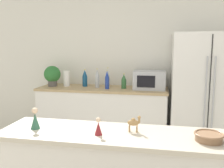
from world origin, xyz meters
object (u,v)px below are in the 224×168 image
Objects in this scene: refrigerator at (204,95)px; back_bottle_3 at (97,78)px; microwave at (150,80)px; potted_plant at (52,75)px; back_bottle_2 at (124,81)px; fruit_bowl at (209,137)px; wise_man_figurine_crimson at (35,120)px; back_bottle_0 at (108,78)px; paper_towel_roll at (67,78)px; back_bottle_4 at (85,78)px; camel_figurine at (134,122)px; wise_man_figurine_blue at (98,127)px; back_bottle_1 at (107,80)px.

refrigerator is 1.62m from back_bottle_3.
refrigerator is at bearing -7.68° from microwave.
potted_plant is 1.19m from back_bottle_2.
wise_man_figurine_crimson reaches higher than fruit_bowl.
paper_towel_roll is at bearing -176.64° from back_bottle_0.
refrigerator is 5.60× the size of back_bottle_0.
microwave is at bearing 0.99° from potted_plant.
back_bottle_4 is (-0.22, 0.06, -0.01)m from back_bottle_3.
back_bottle_3 is 2.06m from wise_man_figurine_crimson.
paper_towel_roll is 0.96m from back_bottle_2.
back_bottle_3 is (-0.82, -0.01, 0.00)m from microwave.
microwave is 1.99m from camel_figurine.
back_bottle_2 is at bearing 93.35° from wise_man_figurine_blue.
back_bottle_0 reaches higher than wise_man_figurine_crimson.
back_bottle_2 is at bearing -176.56° from microwave.
refrigerator is 0.82m from microwave.
potted_plant is 1.65× the size of fruit_bowl.
wise_man_figurine_blue is at bearing -57.90° from potted_plant.
potted_plant is 1.58m from microwave.
back_bottle_4 reaches higher than paper_towel_roll.
back_bottle_1 reaches higher than back_bottle_2.
back_bottle_2 is 1.14× the size of fruit_bowl.
potted_plant is 2.92m from fruit_bowl.
camel_figurine is (1.33, -2.01, -0.04)m from paper_towel_roll.
wise_man_figurine_crimson is at bearing 179.81° from fruit_bowl.
fruit_bowl is at bearing -66.32° from back_bottle_2.
back_bottle_2 reaches higher than fruit_bowl.
wise_man_figurine_crimson is at bearing -101.09° from back_bottle_2.
back_bottle_3 reaches higher than fruit_bowl.
back_bottle_1 is (0.93, -0.08, -0.05)m from potted_plant.
camel_figurine is (-0.81, -1.88, 0.12)m from refrigerator.
back_bottle_4 reaches higher than wise_man_figurine_blue.
wise_man_figurine_crimson is at bearing -89.22° from back_bottle_3.
fruit_bowl is at bearing -53.83° from back_bottle_4.
microwave reaches higher than paper_towel_roll.
back_bottle_2 is at bearing 100.66° from camel_figurine.
back_bottle_4 reaches higher than camel_figurine.
back_bottle_1 is 0.97× the size of back_bottle_3.
camel_figurine is at bearing -72.57° from back_bottle_0.
back_bottle_1 is at bearing 85.54° from wise_man_figurine_crimson.
back_bottle_1 is at bearing -28.52° from back_bottle_3.
back_bottle_4 is at bearing 5.60° from paper_towel_roll.
back_bottle_0 is 0.17m from back_bottle_3.
wise_man_figurine_blue is (1.08, -2.13, -0.06)m from paper_towel_roll.
microwave reaches higher than camel_figurine.
paper_towel_roll is 0.30m from back_bottle_4.
back_bottle_0 reaches higher than back_bottle_3.
potted_plant reaches higher than paper_towel_roll.
microwave is 1.05m from back_bottle_4.
potted_plant is 1.96× the size of wise_man_figurine_crimson.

